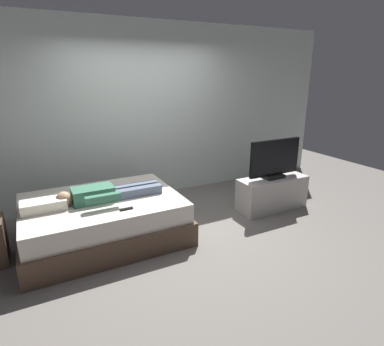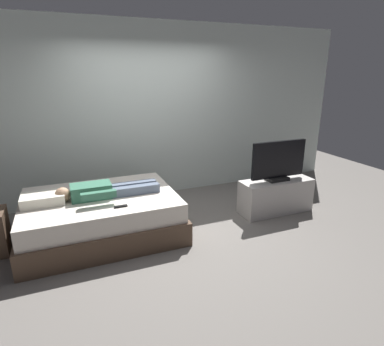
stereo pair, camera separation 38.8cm
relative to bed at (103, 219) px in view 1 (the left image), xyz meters
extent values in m
plane|color=slate|center=(0.99, -0.35, -0.26)|extent=(10.00, 10.00, 0.00)
cube|color=silver|center=(1.39, 1.22, 1.14)|extent=(6.40, 0.10, 2.80)
cube|color=brown|center=(0.00, 0.00, -0.11)|extent=(1.94, 1.45, 0.30)
cube|color=silver|center=(0.00, 0.00, 0.16)|extent=(1.86, 1.37, 0.24)
cube|color=silver|center=(-0.65, 0.00, 0.34)|extent=(0.48, 0.34, 0.12)
cube|color=#387056|center=(-0.10, -0.04, 0.37)|extent=(0.48, 0.28, 0.18)
sphere|color=tan|center=(-0.43, -0.04, 0.37)|extent=(0.18, 0.18, 0.18)
cube|color=slate|center=(0.44, -0.12, 0.33)|extent=(0.60, 0.11, 0.11)
cube|color=slate|center=(0.44, 0.04, 0.33)|extent=(0.60, 0.11, 0.11)
cube|color=#387056|center=(-0.04, -0.32, 0.41)|extent=(0.40, 0.08, 0.08)
cube|color=black|center=(0.18, -0.46, 0.29)|extent=(0.15, 0.04, 0.02)
cube|color=#B7B2AD|center=(2.52, -0.25, -0.01)|extent=(1.10, 0.40, 0.50)
cube|color=black|center=(2.52, -0.25, 0.26)|extent=(0.32, 0.20, 0.05)
cube|color=black|center=(2.52, -0.25, 0.56)|extent=(0.88, 0.05, 0.54)
camera|label=1|loc=(-0.71, -3.77, 1.77)|focal=30.07mm
camera|label=2|loc=(-0.36, -3.94, 1.77)|focal=30.07mm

